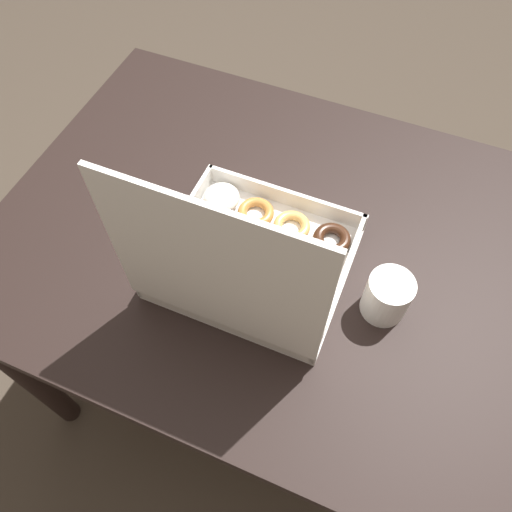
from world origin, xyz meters
TOP-DOWN VIEW (x-y plane):
  - ground_plane at (0.00, 0.00)m, footprint 8.00×8.00m
  - dining_table at (0.00, 0.00)m, footprint 1.06×0.81m
  - donut_box at (0.00, 0.10)m, footprint 0.33×0.31m
  - coffee_mug at (-0.24, 0.07)m, footprint 0.08×0.08m

SIDE VIEW (x-z plane):
  - ground_plane at x=0.00m, z-range 0.00..0.00m
  - dining_table at x=0.00m, z-range 0.26..0.98m
  - coffee_mug at x=-0.24m, z-range 0.73..0.81m
  - donut_box at x=0.00m, z-range 0.61..0.96m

